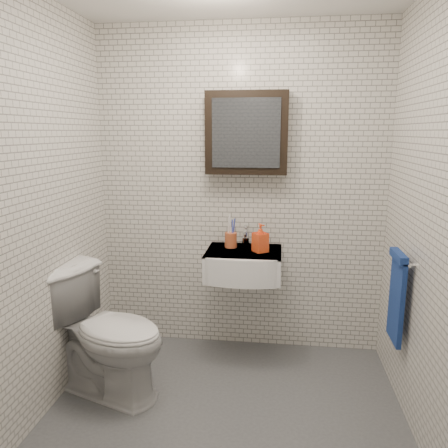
{
  "coord_description": "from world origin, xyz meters",
  "views": [
    {
      "loc": [
        0.3,
        -2.33,
        1.71
      ],
      "look_at": [
        -0.06,
        0.45,
        1.12
      ],
      "focal_mm": 35.0,
      "sensor_mm": 36.0,
      "label": 1
    }
  ],
  "objects": [
    {
      "name": "ground",
      "position": [
        0.0,
        0.0,
        0.01
      ],
      "size": [
        2.2,
        2.0,
        0.01
      ],
      "primitive_type": "cube",
      "color": "#4A4D51",
      "rests_on": "ground"
    },
    {
      "name": "room_shell",
      "position": [
        0.0,
        0.0,
        1.47
      ],
      "size": [
        2.22,
        2.02,
        2.51
      ],
      "color": "silver",
      "rests_on": "ground"
    },
    {
      "name": "washbasin",
      "position": [
        0.05,
        0.73,
        0.76
      ],
      "size": [
        0.55,
        0.5,
        0.2
      ],
      "color": "white",
      "rests_on": "room_shell"
    },
    {
      "name": "faucet",
      "position": [
        0.05,
        0.93,
        0.92
      ],
      "size": [
        0.06,
        0.2,
        0.15
      ],
      "color": "silver",
      "rests_on": "washbasin"
    },
    {
      "name": "mirror_cabinet",
      "position": [
        0.05,
        0.93,
        1.7
      ],
      "size": [
        0.6,
        0.15,
        0.6
      ],
      "color": "black",
      "rests_on": "room_shell"
    },
    {
      "name": "towel_rail",
      "position": [
        1.04,
        0.35,
        0.72
      ],
      "size": [
        0.09,
        0.3,
        0.58
      ],
      "color": "silver",
      "rests_on": "room_shell"
    },
    {
      "name": "toothbrush_cup",
      "position": [
        -0.06,
        0.86,
        0.91
      ],
      "size": [
        0.11,
        0.11,
        0.25
      ],
      "rotation": [
        0.0,
        0.0,
        0.24
      ],
      "color": "#B4522D",
      "rests_on": "washbasin"
    },
    {
      "name": "soap_bottle",
      "position": [
        0.17,
        0.76,
        0.95
      ],
      "size": [
        0.13,
        0.13,
        0.21
      ],
      "primitive_type": "imported",
      "rotation": [
        0.0,
        0.0,
        0.63
      ],
      "color": "orange",
      "rests_on": "washbasin"
    },
    {
      "name": "toilet",
      "position": [
        -0.8,
        0.19,
        0.43
      ],
      "size": [
        0.95,
        0.73,
        0.85
      ],
      "primitive_type": "imported",
      "rotation": [
        0.0,
        0.0,
        1.22
      ],
      "color": "silver",
      "rests_on": "ground"
    }
  ]
}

